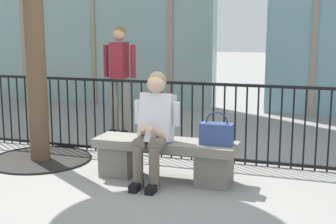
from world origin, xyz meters
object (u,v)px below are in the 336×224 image
at_px(seated_person_with_phone, 154,124).
at_px(bystander_at_railing, 120,71).
at_px(stone_bench, 165,156).
at_px(handbag_on_bench, 217,133).

xyz_separation_m(seated_person_with_phone, bystander_at_railing, (-1.38, 2.15, 0.35)).
relative_size(seated_person_with_phone, bystander_at_railing, 0.71).
bearing_deg(bystander_at_railing, stone_bench, -54.17).
distance_m(seated_person_with_phone, handbag_on_bench, 0.68).
bearing_deg(seated_person_with_phone, bystander_at_railing, 122.68).
relative_size(stone_bench, seated_person_with_phone, 1.32).
xyz_separation_m(stone_bench, handbag_on_bench, (0.58, -0.01, 0.30)).
xyz_separation_m(stone_bench, seated_person_with_phone, (-0.08, -0.13, 0.38)).
xyz_separation_m(stone_bench, bystander_at_railing, (-1.46, 2.02, 0.73)).
bearing_deg(stone_bench, bystander_at_railing, 125.83).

